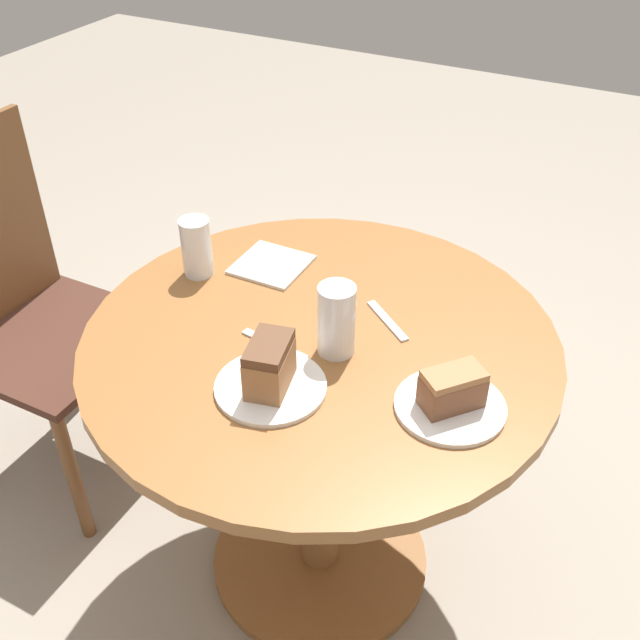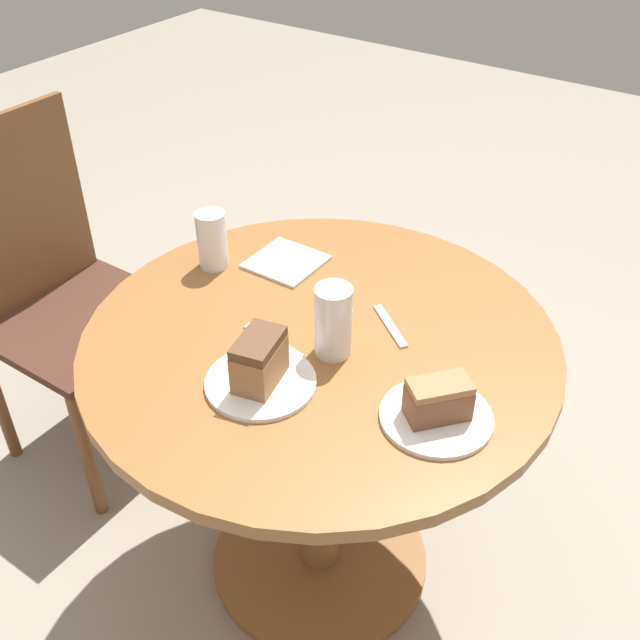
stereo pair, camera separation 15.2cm
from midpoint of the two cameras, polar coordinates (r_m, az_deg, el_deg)
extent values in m
plane|color=gray|center=(2.10, -2.17, -17.86)|extent=(8.00, 8.00, 0.00)
cylinder|color=brown|center=(2.09, -2.18, -17.67)|extent=(0.56, 0.56, 0.03)
cylinder|color=brown|center=(1.80, -2.45, -10.91)|extent=(0.10, 0.10, 0.71)
cylinder|color=brown|center=(1.55, -2.80, -1.73)|extent=(0.99, 0.99, 0.03)
cylinder|color=brown|center=(2.10, -20.27, -11.35)|extent=(0.04, 0.04, 0.44)
cylinder|color=brown|center=(2.30, -13.04, -4.70)|extent=(0.04, 0.04, 0.44)
cylinder|color=brown|center=(2.53, -19.85, -1.85)|extent=(0.04, 0.04, 0.44)
cube|color=#47281E|center=(2.16, -21.32, -1.58)|extent=(0.47, 0.43, 0.03)
cylinder|color=white|center=(1.42, -6.85, -5.20)|extent=(0.21, 0.21, 0.01)
cylinder|color=white|center=(1.38, 6.78, -6.67)|extent=(0.21, 0.21, 0.01)
cube|color=#9E6B42|center=(1.39, -6.98, -3.82)|extent=(0.13, 0.09, 0.08)
cube|color=brown|center=(1.36, -7.14, -2.21)|extent=(0.12, 0.09, 0.02)
cube|color=brown|center=(1.36, 6.89, -5.59)|extent=(0.13, 0.12, 0.06)
cube|color=#9E6B42|center=(1.33, 7.01, -4.38)|extent=(0.12, 0.12, 0.02)
cylinder|color=beige|center=(1.48, -1.69, -1.13)|extent=(0.07, 0.07, 0.09)
cylinder|color=white|center=(1.46, -1.71, -0.11)|extent=(0.08, 0.08, 0.15)
cylinder|color=silver|center=(1.74, -11.82, 4.80)|extent=(0.06, 0.06, 0.10)
cylinder|color=white|center=(1.73, -11.90, 5.36)|extent=(0.07, 0.07, 0.14)
cube|color=silver|center=(1.77, -6.19, 4.13)|extent=(0.16, 0.16, 0.01)
cube|color=silver|center=(1.52, -6.34, -1.99)|extent=(0.04, 0.16, 0.00)
cube|color=silver|center=(1.58, 2.42, -0.15)|extent=(0.11, 0.13, 0.00)
camera|label=1|loc=(0.08, -92.86, -2.14)|focal=42.00mm
camera|label=2|loc=(0.08, 87.14, 2.14)|focal=42.00mm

